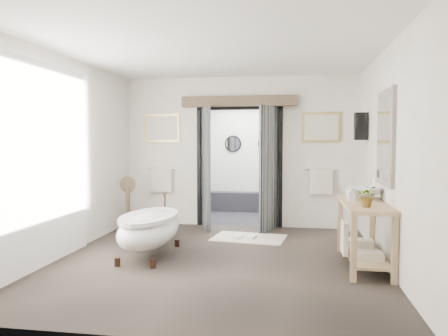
% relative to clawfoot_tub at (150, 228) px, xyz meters
% --- Properties ---
extents(ground_plane, '(5.00, 5.00, 0.00)m').
position_rel_clawfoot_tub_xyz_m(ground_plane, '(1.00, -0.06, -0.40)').
color(ground_plane, '#453A31').
extents(room_shell, '(4.52, 5.02, 2.91)m').
position_rel_clawfoot_tub_xyz_m(room_shell, '(0.97, -0.19, 1.46)').
color(room_shell, white).
rests_on(room_shell, ground_plane).
extents(shower_room, '(2.22, 2.01, 2.51)m').
position_rel_clawfoot_tub_xyz_m(shower_room, '(1.00, 3.94, 0.51)').
color(shower_room, '#24232B').
rests_on(shower_room, ground_plane).
extents(back_wall_dressing, '(3.82, 0.78, 2.52)m').
position_rel_clawfoot_tub_xyz_m(back_wall_dressing, '(1.00, 2.26, 1.16)').
color(back_wall_dressing, black).
rests_on(back_wall_dressing, ground_plane).
extents(clawfoot_tub, '(0.75, 1.67, 0.82)m').
position_rel_clawfoot_tub_xyz_m(clawfoot_tub, '(0.00, 0.00, 0.00)').
color(clawfoot_tub, '#311C14').
rests_on(clawfoot_tub, ground_plane).
extents(vanity, '(0.57, 1.60, 0.85)m').
position_rel_clawfoot_tub_xyz_m(vanity, '(2.95, -0.04, 0.11)').
color(vanity, tan).
rests_on(vanity, ground_plane).
extents(pedestal_mirror, '(0.30, 0.19, 1.02)m').
position_rel_clawfoot_tub_xyz_m(pedestal_mirror, '(-0.96, 1.61, 0.04)').
color(pedestal_mirror, brown).
rests_on(pedestal_mirror, ground_plane).
extents(rug, '(1.29, 0.95, 0.01)m').
position_rel_clawfoot_tub_xyz_m(rug, '(1.30, 1.37, -0.39)').
color(rug, beige).
rests_on(rug, ground_plane).
extents(slippers, '(0.40, 0.27, 0.05)m').
position_rel_clawfoot_tub_xyz_m(slippers, '(1.25, 1.28, -0.36)').
color(slippers, silver).
rests_on(slippers, rug).
extents(basin, '(0.60, 0.60, 0.17)m').
position_rel_clawfoot_tub_xyz_m(basin, '(3.02, 0.27, 0.53)').
color(basin, white).
rests_on(basin, vanity).
extents(plant, '(0.28, 0.25, 0.27)m').
position_rel_clawfoot_tub_xyz_m(plant, '(2.94, -0.47, 0.58)').
color(plant, gray).
rests_on(plant, vanity).
extents(soap_bottle_a, '(0.09, 0.10, 0.20)m').
position_rel_clawfoot_tub_xyz_m(soap_bottle_a, '(2.82, 0.08, 0.55)').
color(soap_bottle_a, gray).
rests_on(soap_bottle_a, vanity).
extents(soap_bottle_b, '(0.19, 0.19, 0.18)m').
position_rel_clawfoot_tub_xyz_m(soap_bottle_b, '(2.89, 0.69, 0.54)').
color(soap_bottle_b, gray).
rests_on(soap_bottle_b, vanity).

